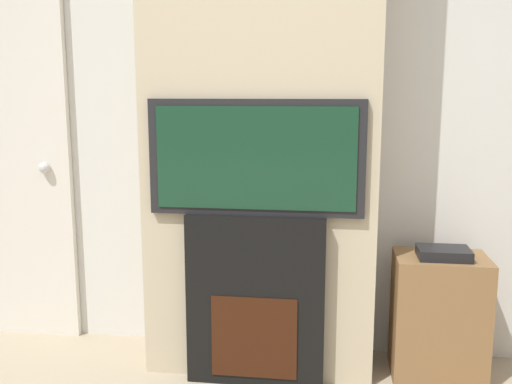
# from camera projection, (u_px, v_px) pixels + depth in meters

# --- Properties ---
(wall_back) EXTENTS (6.00, 0.06, 2.70)m
(wall_back) POSITION_uv_depth(u_px,v_px,m) (267.00, 98.00, 2.96)
(wall_back) COLOR silver
(wall_back) RESTS_ON ground_plane
(chimney_breast) EXTENTS (1.11, 0.40, 2.70)m
(chimney_breast) POSITION_uv_depth(u_px,v_px,m) (262.00, 98.00, 2.73)
(chimney_breast) COLOR #BCAD8E
(chimney_breast) RESTS_ON ground_plane
(fireplace) EXTENTS (0.65, 0.15, 0.82)m
(fireplace) POSITION_uv_depth(u_px,v_px,m) (256.00, 300.00, 2.71)
(fireplace) COLOR black
(fireplace) RESTS_ON ground_plane
(television) EXTENTS (0.99, 0.07, 0.53)m
(television) POSITION_uv_depth(u_px,v_px,m) (256.00, 158.00, 2.58)
(television) COLOR black
(television) RESTS_ON fireplace
(media_stand) EXTENTS (0.43, 0.31, 0.66)m
(media_stand) POSITION_uv_depth(u_px,v_px,m) (439.00, 315.00, 2.76)
(media_stand) COLOR brown
(media_stand) RESTS_ON ground_plane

